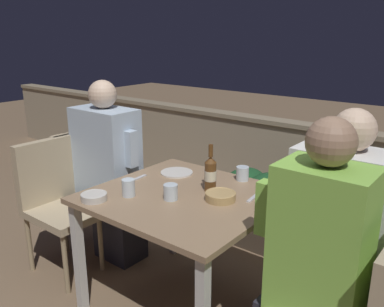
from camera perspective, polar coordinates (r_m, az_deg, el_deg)
ground_plane at (r=2.61m, az=-1.00°, el=-20.25°), size 16.00×16.00×0.00m
parapet_wall at (r=3.73m, az=15.60°, el=-2.03°), size 9.00×0.18×0.81m
dining_table at (r=2.29m, az=-1.08°, el=-7.73°), size 0.98×0.92×0.71m
planter_hedge at (r=3.14m, az=10.29°, el=-7.12°), size 0.70×0.47×0.56m
chair_left_near at (r=2.89m, az=-18.04°, el=-5.27°), size 0.47×0.47×0.88m
chair_left_far at (r=3.07m, az=-13.76°, el=-3.57°), size 0.47×0.47×0.88m
person_blue_shirt at (r=2.89m, az=-11.39°, el=-2.57°), size 0.51×0.26×1.27m
person_green_blouse at (r=1.80m, az=16.32°, el=-14.97°), size 0.47×0.26×1.28m
chair_right_far at (r=2.08m, az=24.54°, el=-14.86°), size 0.47×0.47×0.88m
person_white_polo at (r=2.08m, az=19.35°, el=-11.24°), size 0.52×0.26×1.26m
beer_bottle at (r=2.27m, az=2.60°, el=-2.82°), size 0.07×0.07×0.27m
plate_0 at (r=2.59m, az=-2.16°, el=-2.69°), size 0.20×0.20×0.01m
bowl_0 at (r=2.24m, az=-13.59°, el=-5.86°), size 0.14×0.14×0.04m
bowl_1 at (r=2.18m, az=4.02°, el=-5.92°), size 0.16×0.16×0.04m
glass_cup_0 at (r=2.25m, az=-8.90°, el=-4.76°), size 0.07×0.07×0.10m
glass_cup_1 at (r=2.47m, az=7.10°, el=-2.80°), size 0.08×0.08×0.08m
glass_cup_2 at (r=2.18m, az=-3.02°, el=-5.42°), size 0.08×0.08×0.08m
fork_0 at (r=2.24m, az=8.76°, el=-6.01°), size 0.04×0.17×0.01m
fork_1 at (r=2.50m, az=-7.75°, el=-3.53°), size 0.03×0.17×0.01m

